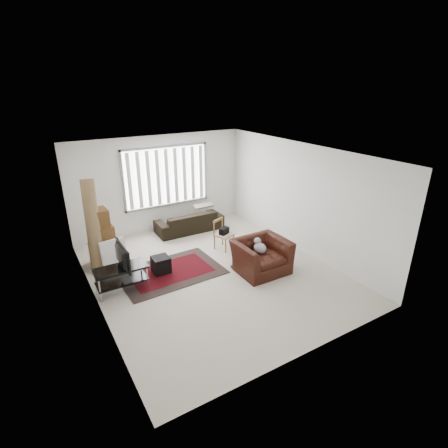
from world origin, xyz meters
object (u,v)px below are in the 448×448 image
object	(u,v)px
moving_boxes	(101,239)
side_chair	(223,233)
armchair	(261,254)
tv_stand	(121,274)
sofa	(189,219)

from	to	relation	value
moving_boxes	side_chair	xyz separation A→B (m)	(2.84, -0.80, -0.19)
side_chair	armchair	world-z (taller)	armchair
tv_stand	sofa	world-z (taller)	sofa
sofa	side_chair	distance (m)	1.54
moving_boxes	tv_stand	bearing A→B (deg)	-88.60
moving_boxes	armchair	bearing A→B (deg)	-36.93
moving_boxes	armchair	distance (m)	3.72
tv_stand	moving_boxes	distance (m)	1.43
side_chair	armchair	distance (m)	1.44
tv_stand	moving_boxes	bearing A→B (deg)	91.40
tv_stand	sofa	distance (m)	3.33
sofa	side_chair	size ratio (longest dim) A/B	2.46
moving_boxes	armchair	size ratio (longest dim) A/B	1.15
tv_stand	side_chair	xyz separation A→B (m)	(2.80, 0.62, 0.05)
moving_boxes	sofa	xyz separation A→B (m)	(2.59, 0.72, -0.25)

